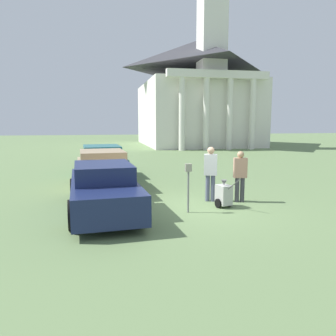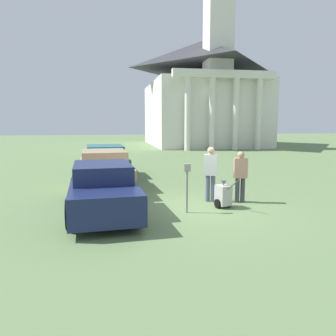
{
  "view_description": "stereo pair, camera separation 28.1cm",
  "coord_description": "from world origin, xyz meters",
  "px_view_note": "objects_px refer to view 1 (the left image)",
  "views": [
    {
      "loc": [
        -2.72,
        -9.29,
        2.58
      ],
      "look_at": [
        -0.58,
        1.03,
        1.1
      ],
      "focal_mm": 35.0,
      "sensor_mm": 36.0,
      "label": 1
    },
    {
      "loc": [
        -2.44,
        -9.34,
        2.58
      ],
      "look_at": [
        -0.58,
        1.03,
        1.1
      ],
      "focal_mm": 35.0,
      "sensor_mm": 36.0,
      "label": 2
    }
  ],
  "objects_px": {
    "parked_car_tan": "(102,170)",
    "person_worker": "(211,170)",
    "church": "(196,90)",
    "parking_meter": "(188,179)",
    "person_supervisor": "(240,173)",
    "equipment_cart": "(224,195)",
    "parked_car_navy": "(103,189)",
    "parked_car_teal": "(102,161)"
  },
  "relations": [
    {
      "from": "equipment_cart",
      "to": "church",
      "type": "xyz_separation_m",
      "value": [
        7.15,
        27.24,
        5.82
      ]
    },
    {
      "from": "parked_car_teal",
      "to": "person_worker",
      "type": "bearing_deg",
      "value": -63.85
    },
    {
      "from": "parking_meter",
      "to": "person_supervisor",
      "type": "distance_m",
      "value": 2.16
    },
    {
      "from": "person_supervisor",
      "to": "equipment_cart",
      "type": "distance_m",
      "value": 1.07
    },
    {
      "from": "equipment_cart",
      "to": "person_supervisor",
      "type": "bearing_deg",
      "value": 19.56
    },
    {
      "from": "parked_car_tan",
      "to": "person_worker",
      "type": "height_order",
      "value": "person_worker"
    },
    {
      "from": "parking_meter",
      "to": "person_worker",
      "type": "relative_size",
      "value": 0.79
    },
    {
      "from": "parked_car_tan",
      "to": "person_worker",
      "type": "xyz_separation_m",
      "value": [
        3.44,
        -2.93,
        0.32
      ]
    },
    {
      "from": "parking_meter",
      "to": "equipment_cart",
      "type": "relative_size",
      "value": 1.41
    },
    {
      "from": "parked_car_navy",
      "to": "equipment_cart",
      "type": "height_order",
      "value": "parked_car_navy"
    },
    {
      "from": "parked_car_tan",
      "to": "church",
      "type": "xyz_separation_m",
      "value": [
        10.75,
        23.49,
        5.51
      ]
    },
    {
      "from": "person_supervisor",
      "to": "church",
      "type": "bearing_deg",
      "value": -89.31
    },
    {
      "from": "parked_car_teal",
      "to": "equipment_cart",
      "type": "distance_m",
      "value": 7.7
    },
    {
      "from": "parked_car_teal",
      "to": "person_supervisor",
      "type": "relative_size",
      "value": 3.22
    },
    {
      "from": "parked_car_teal",
      "to": "equipment_cart",
      "type": "height_order",
      "value": "parked_car_teal"
    },
    {
      "from": "parked_car_navy",
      "to": "parking_meter",
      "type": "bearing_deg",
      "value": -18.13
    },
    {
      "from": "parked_car_teal",
      "to": "parking_meter",
      "type": "height_order",
      "value": "parked_car_teal"
    },
    {
      "from": "person_worker",
      "to": "church",
      "type": "bearing_deg",
      "value": -84.74
    },
    {
      "from": "equipment_cart",
      "to": "church",
      "type": "bearing_deg",
      "value": 60.01
    },
    {
      "from": "equipment_cart",
      "to": "parked_car_tan",
      "type": "bearing_deg",
      "value": 118.52
    },
    {
      "from": "parked_car_teal",
      "to": "parked_car_tan",
      "type": "bearing_deg",
      "value": -93.8
    },
    {
      "from": "person_worker",
      "to": "parked_car_navy",
      "type": "bearing_deg",
      "value": 30.13
    },
    {
      "from": "parking_meter",
      "to": "parked_car_tan",
      "type": "bearing_deg",
      "value": 120.06
    },
    {
      "from": "parked_car_tan",
      "to": "parked_car_teal",
      "type": "height_order",
      "value": "parked_car_tan"
    },
    {
      "from": "parked_car_tan",
      "to": "equipment_cart",
      "type": "bearing_deg",
      "value": -49.99
    },
    {
      "from": "parked_car_teal",
      "to": "person_supervisor",
      "type": "height_order",
      "value": "person_supervisor"
    },
    {
      "from": "equipment_cart",
      "to": "parking_meter",
      "type": "bearing_deg",
      "value": -178.97
    },
    {
      "from": "person_worker",
      "to": "parked_car_teal",
      "type": "bearing_deg",
      "value": -39.33
    },
    {
      "from": "parked_car_tan",
      "to": "parking_meter",
      "type": "relative_size",
      "value": 3.68
    },
    {
      "from": "parked_car_navy",
      "to": "parked_car_teal",
      "type": "relative_size",
      "value": 0.95
    },
    {
      "from": "parked_car_tan",
      "to": "person_supervisor",
      "type": "bearing_deg",
      "value": -40.42
    },
    {
      "from": "person_worker",
      "to": "parking_meter",
      "type": "bearing_deg",
      "value": 68.52
    },
    {
      "from": "church",
      "to": "parking_meter",
      "type": "bearing_deg",
      "value": -106.87
    },
    {
      "from": "parked_car_teal",
      "to": "equipment_cart",
      "type": "xyz_separation_m",
      "value": [
        3.6,
        -6.8,
        -0.32
      ]
    },
    {
      "from": "parked_car_tan",
      "to": "church",
      "type": "relative_size",
      "value": 0.21
    },
    {
      "from": "parked_car_tan",
      "to": "equipment_cart",
      "type": "relative_size",
      "value": 5.19
    },
    {
      "from": "parking_meter",
      "to": "person_supervisor",
      "type": "xyz_separation_m",
      "value": [
        1.97,
        0.88,
        -0.04
      ]
    },
    {
      "from": "parked_car_teal",
      "to": "church",
      "type": "xyz_separation_m",
      "value": [
        10.75,
        20.44,
        5.51
      ]
    },
    {
      "from": "parked_car_tan",
      "to": "parked_car_navy",
      "type": "bearing_deg",
      "value": -93.8
    },
    {
      "from": "parked_car_navy",
      "to": "parked_car_tan",
      "type": "height_order",
      "value": "parked_car_tan"
    },
    {
      "from": "parking_meter",
      "to": "person_supervisor",
      "type": "bearing_deg",
      "value": 24.04
    },
    {
      "from": "person_worker",
      "to": "church",
      "type": "distance_m",
      "value": 27.9
    }
  ]
}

